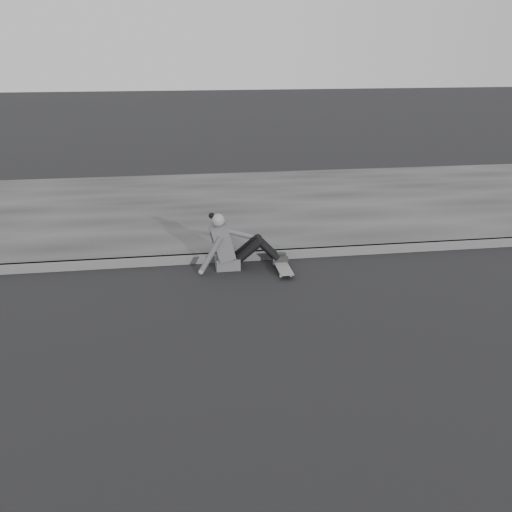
% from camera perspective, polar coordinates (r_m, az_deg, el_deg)
% --- Properties ---
extents(ground, '(80.00, 80.00, 0.00)m').
position_cam_1_polar(ground, '(7.22, 15.96, -6.72)').
color(ground, black).
rests_on(ground, ground).
extents(curb, '(24.00, 0.16, 0.12)m').
position_cam_1_polar(curb, '(9.40, 9.64, 0.57)').
color(curb, '#555555').
rests_on(curb, ground).
extents(sidewalk, '(24.00, 6.00, 0.12)m').
position_cam_1_polar(sidewalk, '(12.17, 5.26, 5.30)').
color(sidewalk, '#3A3A3A').
rests_on(sidewalk, ground).
extents(skateboard, '(0.20, 0.78, 0.09)m').
position_cam_1_polar(skateboard, '(8.57, 2.64, -1.03)').
color(skateboard, gray).
rests_on(skateboard, ground).
extents(seated_woman, '(1.38, 0.46, 0.88)m').
position_cam_1_polar(seated_woman, '(8.59, -2.47, 1.08)').
color(seated_woman, '#4C4C4F').
rests_on(seated_woman, ground).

